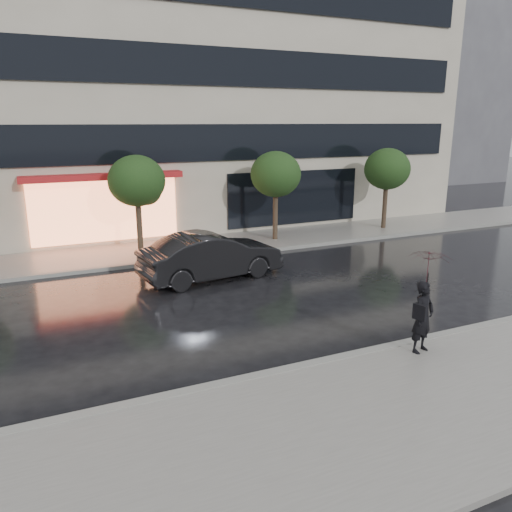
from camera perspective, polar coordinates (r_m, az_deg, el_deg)
ground at (r=12.78m, az=10.22°, el=-9.23°), size 120.00×120.00×0.00m
sidewalk_near at (r=10.55m, az=20.55°, el=-15.20°), size 60.00×4.50×0.12m
sidewalk_far at (r=21.51m, az=-5.29°, el=1.20°), size 60.00×3.50×0.12m
curb_near at (r=12.02m, az=12.96°, el=-10.65°), size 60.00×0.25×0.14m
curb_far at (r=19.91m, az=-3.63°, el=0.13°), size 60.00×0.25×0.14m
office_building at (r=28.55m, az=-11.28°, el=22.50°), size 30.00×12.76×18.00m
bg_building_right at (r=49.87m, az=17.65°, el=17.68°), size 12.00×12.00×16.00m
tree_mid_west at (r=20.04m, az=-13.32°, el=8.16°), size 2.20×2.20×3.99m
tree_mid_east at (r=21.98m, az=2.37°, el=9.14°), size 2.20×2.20×3.99m
tree_far_east at (r=25.24m, az=14.82°, el=9.43°), size 2.20×2.20×3.99m
parked_car at (r=16.99m, az=-5.13°, el=0.00°), size 5.04×2.34×1.60m
pedestrian_with_umbrella at (r=11.73m, az=18.93°, el=-3.30°), size 1.18×1.19×2.37m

